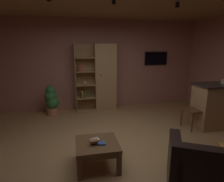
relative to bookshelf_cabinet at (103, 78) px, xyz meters
name	(u,v)px	position (x,y,z in m)	size (l,w,h in m)	color
floor	(116,150)	(-0.13, -2.43, -0.99)	(6.42, 5.35, 0.02)	#A37A4C
wall_back	(97,65)	(-0.13, 0.27, 0.37)	(6.54, 0.06, 2.71)	#AD7060
window_pane_back	(88,70)	(-0.42, 0.24, 0.22)	(0.66, 0.01, 0.84)	white
bookshelf_cabinet	(103,78)	(0.00, 0.00, 0.00)	(1.21, 0.41, 1.99)	#A87F51
kitchen_bar_counter	(222,105)	(2.63, -1.86, -0.45)	(1.42, 0.62, 1.06)	#A87F51
coffee_table	(97,147)	(-0.54, -2.84, -0.65)	(0.67, 0.64, 0.42)	brown
table_book_0	(102,143)	(-0.47, -2.91, -0.55)	(0.12, 0.10, 0.02)	#2D4C8C
table_book_1	(95,140)	(-0.57, -2.82, -0.53)	(0.14, 0.10, 0.02)	beige
table_book_2	(94,141)	(-0.59, -2.90, -0.50)	(0.13, 0.09, 0.03)	brown
dining_chair	(197,107)	(1.95, -1.84, -0.45)	(0.47, 0.47, 0.92)	brown
potted_floor_plant	(52,100)	(-1.50, -0.23, -0.56)	(0.39, 0.37, 0.84)	#B77051
wall_mounted_tv	(156,58)	(1.80, 0.21, 0.55)	(0.75, 0.06, 0.42)	black
track_light_spot_2	(114,2)	(-0.13, -2.21, 1.66)	(0.07, 0.07, 0.09)	black
track_light_spot_3	(177,5)	(1.06, -2.19, 1.66)	(0.07, 0.07, 0.09)	black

